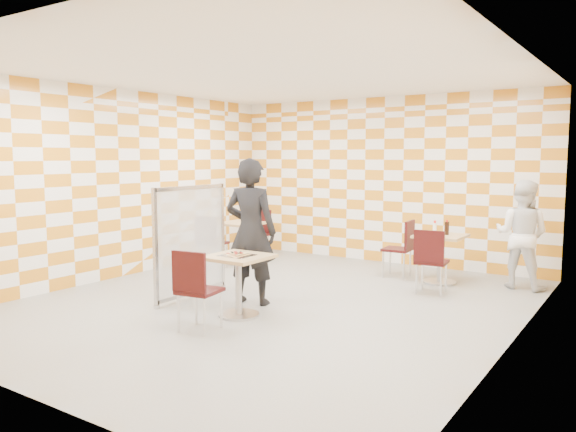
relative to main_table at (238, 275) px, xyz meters
The scene contains 15 objects.
room_shell 1.62m from the main_table, 90.08° to the left, with size 7.00×7.00×7.00m.
main_table is the anchor object (origin of this frame).
second_table 3.43m from the main_table, 64.88° to the left, with size 0.70×0.70×0.75m.
empty_table 3.39m from the main_table, 127.88° to the left, with size 0.70×0.70×0.75m.
chair_main_front 0.77m from the main_table, 89.49° to the right, with size 0.48×0.49×0.92m.
chair_second_front 2.81m from the main_table, 55.85° to the left, with size 0.46×0.47×0.92m.
chair_second_side 3.26m from the main_table, 75.28° to the left, with size 0.46×0.45×0.92m.
chair_empty_near 2.88m from the main_table, 138.37° to the left, with size 0.46×0.47×0.92m.
chair_empty_far 3.96m from the main_table, 122.95° to the left, with size 0.45×0.46×0.92m.
partition 1.17m from the main_table, 163.05° to the left, with size 0.08×1.38×1.55m.
man_dark 0.76m from the main_table, 112.80° to the left, with size 0.70×0.46×1.92m, color black.
man_white 4.30m from the main_table, 53.57° to the left, with size 0.78×0.60×1.60m, color white.
pizza_on_foil 0.26m from the main_table, 90.13° to the right, with size 0.40×0.40×0.04m.
sport_bottle 3.48m from the main_table, 67.45° to the left, with size 0.06×0.06×0.20m.
soda_bottle 3.51m from the main_table, 63.95° to the left, with size 0.07×0.07×0.23m.
Camera 1 is at (4.19, -5.97, 1.95)m, focal length 35.00 mm.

